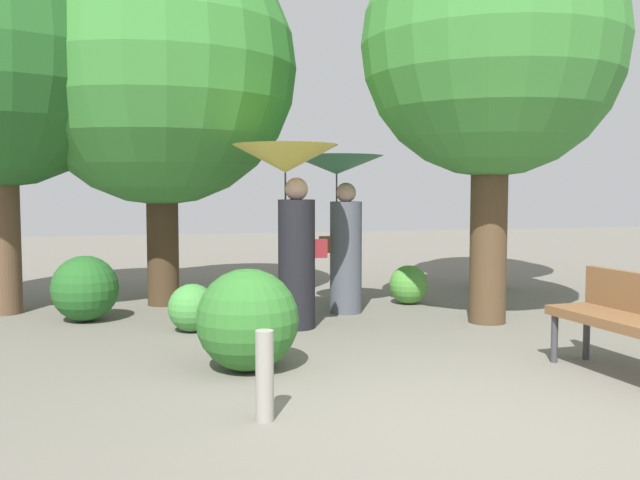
{
  "coord_description": "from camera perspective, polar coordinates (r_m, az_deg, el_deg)",
  "views": [
    {
      "loc": [
        -2.1,
        -3.87,
        1.51
      ],
      "look_at": [
        0.0,
        3.89,
        0.92
      ],
      "focal_mm": 38.74,
      "sensor_mm": 36.0,
      "label": 1
    }
  ],
  "objects": [
    {
      "name": "tree_near_left",
      "position": [
        9.39,
        -13.11,
        15.21
      ],
      "size": [
        3.51,
        3.51,
        5.28
      ],
      "color": "#42301E",
      "rests_on": "ground"
    },
    {
      "name": "tree_mid_right",
      "position": [
        8.21,
        14.04,
        17.06
      ],
      "size": [
        2.9,
        2.9,
        5.09
      ],
      "color": "#4C3823",
      "rests_on": "ground"
    },
    {
      "name": "tree_near_right",
      "position": [
        11.02,
        14.26,
        14.71
      ],
      "size": [
        2.65,
        2.65,
        5.23
      ],
      "color": "#4C3823",
      "rests_on": "ground"
    },
    {
      "name": "ground_plane",
      "position": [
        4.65,
        13.09,
        -14.87
      ],
      "size": [
        40.0,
        40.0,
        0.0
      ],
      "primitive_type": "plane",
      "color": "#6B665B"
    },
    {
      "name": "bush_behind_bench",
      "position": [
        7.49,
        -10.52,
        -5.52
      ],
      "size": [
        0.51,
        0.51,
        0.51
      ],
      "primitive_type": "sphere",
      "color": "#428C3D",
      "rests_on": "ground"
    },
    {
      "name": "bush_path_right",
      "position": [
        9.21,
        7.33,
        -3.68
      ],
      "size": [
        0.51,
        0.51,
        0.51
      ],
      "primitive_type": "sphere",
      "color": "#4C9338",
      "rests_on": "ground"
    },
    {
      "name": "path_marker_post",
      "position": [
        4.59,
        -4.6,
        -11.11
      ],
      "size": [
        0.12,
        0.12,
        0.6
      ],
      "primitive_type": "cylinder",
      "color": "gray",
      "rests_on": "ground"
    },
    {
      "name": "park_bench",
      "position": [
        6.03,
        24.69,
        -5.74
      ],
      "size": [
        0.58,
        1.53,
        0.83
      ],
      "rotation": [
        0.0,
        0.0,
        -1.51
      ],
      "color": "#38383D",
      "rests_on": "ground"
    },
    {
      "name": "bush_far_side",
      "position": [
        8.37,
        -18.85,
        -3.81
      ],
      "size": [
        0.76,
        0.76,
        0.76
      ],
      "primitive_type": "sphere",
      "color": "#235B23",
      "rests_on": "ground"
    },
    {
      "name": "bush_path_left",
      "position": [
        5.81,
        -6.01,
        -6.57
      ],
      "size": [
        0.86,
        0.86,
        0.86
      ],
      "primitive_type": "sphere",
      "color": "#2D6B28",
      "rests_on": "ground"
    },
    {
      "name": "person_right",
      "position": [
        8.39,
        1.71,
        3.0
      ],
      "size": [
        1.13,
        1.13,
        1.92
      ],
      "rotation": [
        0.0,
        0.0,
        1.5
      ],
      "color": "#474C56",
      "rests_on": "ground"
    },
    {
      "name": "person_left",
      "position": [
        7.45,
        -2.51,
        3.48
      ],
      "size": [
        1.14,
        1.14,
        1.99
      ],
      "rotation": [
        0.0,
        0.0,
        1.5
      ],
      "color": "black",
      "rests_on": "ground"
    }
  ]
}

